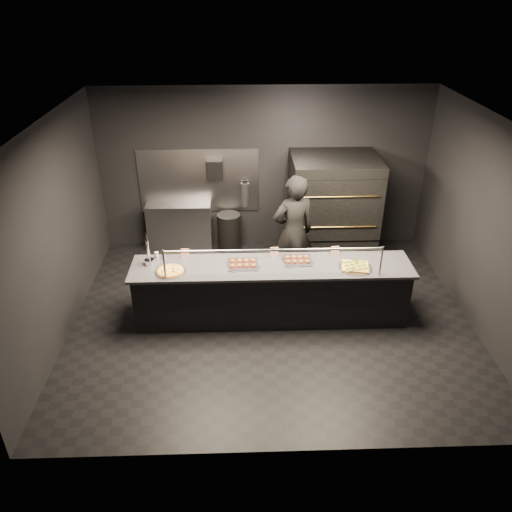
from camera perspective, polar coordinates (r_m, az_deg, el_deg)
The scene contains 15 objects.
room at distance 7.02m, azimuth 1.67°, elevation 3.15°, with size 6.04×6.00×3.00m.
service_counter at distance 7.49m, azimuth 1.76°, elevation -4.11°, with size 4.10×0.78×1.37m.
pizza_oven at distance 9.06m, azimuth 8.69°, elevation 5.38°, with size 1.50×1.23×1.91m.
prep_shelf at distance 9.58m, azimuth -8.72°, elevation 3.34°, with size 1.20×0.35×0.90m, color #99999E.
towel_dispenser at distance 9.16m, azimuth -4.78°, elevation 9.82°, with size 0.30×0.20×0.35m, color black.
fire_extinguisher at distance 9.34m, azimuth -1.25°, elevation 7.07°, with size 0.14×0.14×0.51m.
beer_tap at distance 7.37m, azimuth -12.19°, elevation 0.09°, with size 0.14×0.20×0.53m.
round_pizza at distance 7.19m, azimuth -9.73°, elevation -1.71°, with size 0.45×0.45×0.03m.
slider_tray_a at distance 7.24m, azimuth -1.50°, elevation -0.90°, with size 0.50×0.42×0.07m.
slider_tray_b at distance 7.37m, azimuth 4.76°, elevation -0.46°, with size 0.48×0.41×0.07m.
square_pizza at distance 7.33m, azimuth 11.27°, elevation -1.20°, with size 0.49×0.49×0.05m.
condiment_jar at distance 7.56m, azimuth -11.05°, elevation 0.08°, with size 0.16×0.06×0.10m.
tent_cards at distance 7.46m, azimuth 1.04°, elevation 0.47°, with size 2.36×0.04×0.15m.
trash_bin at distance 9.46m, azimuth -3.09°, elevation 2.73°, with size 0.44×0.44×0.73m, color black.
worker at distance 8.12m, azimuth 4.27°, elevation 2.73°, with size 0.71×0.47×1.94m, color black.
Camera 1 is at (-0.44, -6.24, 4.59)m, focal length 35.00 mm.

